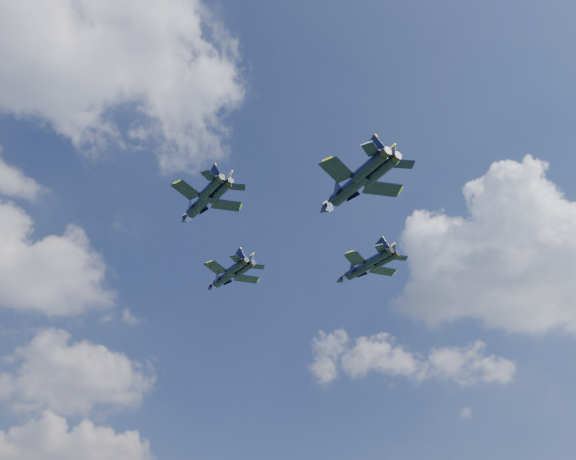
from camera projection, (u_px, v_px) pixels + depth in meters
The scene contains 4 objects.
jet_lead at pixel (224, 278), 112.62m from camera, with size 10.80×14.27×3.37m.
jet_left at pixel (199, 205), 95.78m from camera, with size 11.26×14.66×3.48m.
jet_right at pixel (359, 270), 107.92m from camera, with size 11.05×14.70×3.46m.
jet_slot at pixel (348, 189), 89.57m from camera, with size 13.47×17.38×4.14m.
Camera 1 is at (-43.53, -69.72, 3.82)m, focal length 40.00 mm.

